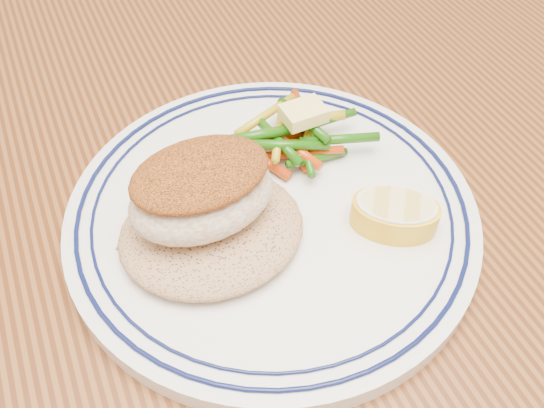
{
  "coord_description": "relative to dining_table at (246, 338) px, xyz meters",
  "views": [
    {
      "loc": [
        -0.08,
        -0.22,
        1.08
      ],
      "look_at": [
        0.03,
        0.03,
        0.77
      ],
      "focal_mm": 40.0,
      "sensor_mm": 36.0,
      "label": 1
    }
  ],
  "objects": [
    {
      "name": "dining_table",
      "position": [
        0.0,
        0.0,
        0.0
      ],
      "size": [
        1.5,
        0.9,
        0.75
      ],
      "color": "#4A240E",
      "rests_on": "ground"
    },
    {
      "name": "rice_pilaf",
      "position": [
        -0.01,
        0.02,
        0.12
      ],
      "size": [
        0.12,
        0.11,
        0.02
      ],
      "primitive_type": "ellipsoid",
      "color": "#A67B53",
      "rests_on": "plate"
    },
    {
      "name": "lemon_wedge",
      "position": [
        0.1,
        -0.02,
        0.12
      ],
      "size": [
        0.07,
        0.07,
        0.02
      ],
      "color": "yellow",
      "rests_on": "plate"
    },
    {
      "name": "plate",
      "position": [
        0.03,
        0.03,
        0.11
      ],
      "size": [
        0.28,
        0.28,
        0.02
      ],
      "color": "white",
      "rests_on": "dining_table"
    },
    {
      "name": "vegetable_pile",
      "position": [
        0.07,
        0.07,
        0.13
      ],
      "size": [
        0.11,
        0.1,
        0.03
      ],
      "color": "#BA3509",
      "rests_on": "plate"
    },
    {
      "name": "butter_pat",
      "position": [
        0.08,
        0.07,
        0.14
      ],
      "size": [
        0.03,
        0.02,
        0.01
      ],
      "primitive_type": "cube",
      "rotation": [
        0.0,
        0.0,
        0.04
      ],
      "color": "#F0E575",
      "rests_on": "vegetable_pile"
    },
    {
      "name": "fish_fillet",
      "position": [
        -0.01,
        0.02,
        0.15
      ],
      "size": [
        0.1,
        0.07,
        0.05
      ],
      "color": "beige",
      "rests_on": "rice_pilaf"
    }
  ]
}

